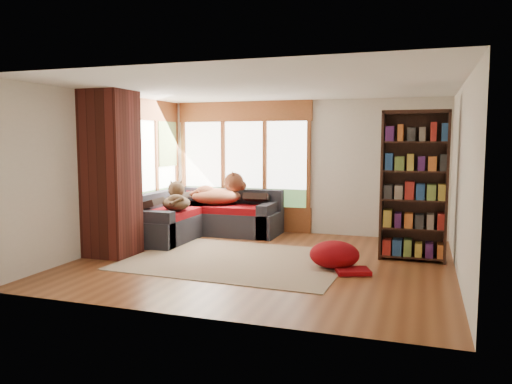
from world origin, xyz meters
The scene contains 17 objects.
floor centered at (0.00, 0.00, 0.00)m, with size 5.50×5.50×0.00m, color brown.
ceiling centered at (0.00, 0.00, 2.60)m, with size 5.50×5.50×0.00m, color white.
wall_back centered at (0.00, 2.50, 1.30)m, with size 5.50×0.04×2.60m, color silver.
wall_front centered at (0.00, -2.50, 1.30)m, with size 5.50×0.04×2.60m, color silver.
wall_left centered at (-2.75, 0.00, 1.30)m, with size 0.04×5.00×2.60m, color silver.
wall_right centered at (2.75, 0.00, 1.30)m, with size 0.04×5.00×2.60m, color silver.
windows_back centered at (-1.20, 2.47, 1.35)m, with size 2.82×0.10×1.90m.
windows_left centered at (-2.72, 1.20, 1.35)m, with size 0.10×2.62×1.90m.
roller_blind centered at (-2.69, 2.03, 1.75)m, with size 0.03×0.72×0.90m, color #7B9654.
brick_chimney centered at (-2.40, -0.35, 1.30)m, with size 0.70×0.70×2.60m, color #471914.
sectional_sofa centered at (-1.95, 1.70, 0.30)m, with size 2.20×2.20×0.80m.
area_rug centered at (-0.39, -0.05, 0.01)m, with size 3.25×2.49×0.01m, color #C8B399.
bookshelf centered at (2.14, 0.81, 1.14)m, with size 0.97×0.32×2.27m.
pouf centered at (1.10, -0.03, 0.20)m, with size 0.71×0.71×0.39m, color maroon.
dog_tan centered at (-1.46, 1.87, 0.81)m, with size 1.12×0.93×0.55m.
dog_brindle centered at (-1.94, 0.96, 0.76)m, with size 0.78×0.91×0.44m.
throw_pillows centered at (-1.92, 1.85, 0.79)m, with size 1.98×1.68×0.45m.
Camera 1 is at (2.26, -7.05, 1.84)m, focal length 35.00 mm.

